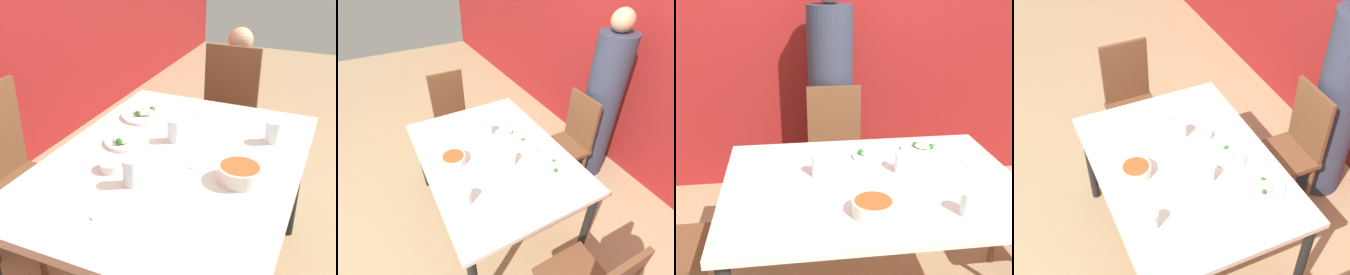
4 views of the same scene
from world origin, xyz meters
TOP-DOWN VIEW (x-y plane):
  - dining_table at (0.00, 0.00)m, footprint 1.46×1.08m
  - chair_adult_spot at (-0.08, 0.88)m, footprint 0.40×0.40m
  - chair_child_spot at (1.08, 0.07)m, footprint 0.40×0.40m
  - person_child at (1.36, 0.07)m, footprint 0.23×0.23m
  - bowl_curry at (-0.06, -0.31)m, footprint 0.18×0.18m
  - plate_rice_adult at (0.36, 0.33)m, footprint 0.25×0.25m
  - plate_rice_child at (0.05, 0.27)m, footprint 0.21×0.21m
  - bowl_rice_small at (-0.19, 0.21)m, footprint 0.11×0.11m
  - glass_water_tall at (-0.26, 0.08)m, footprint 0.07×0.07m
  - glass_water_short at (0.17, 0.07)m, footprint 0.07×0.07m
  - glass_water_center at (0.35, -0.36)m, footprint 0.08×0.08m
  - napkin_folded at (0.60, 0.12)m, footprint 0.14×0.14m
  - fork_steel at (0.04, -0.09)m, footprint 0.18×0.04m
  - spoon_steel at (-0.44, 0.06)m, footprint 0.17×0.10m

SIDE VIEW (x-z plane):
  - person_child at x=1.36m, z-range -0.04..1.04m
  - chair_adult_spot at x=-0.08m, z-range 0.03..1.02m
  - chair_child_spot at x=1.08m, z-range 0.03..1.02m
  - dining_table at x=0.00m, z-range 0.31..1.07m
  - napkin_folded at x=0.60m, z-range 0.76..0.77m
  - fork_steel at x=0.04m, z-range 0.76..0.77m
  - spoon_steel at x=-0.44m, z-range 0.76..0.77m
  - plate_rice_child at x=0.05m, z-range 0.75..0.80m
  - plate_rice_adult at x=0.36m, z-range 0.75..0.80m
  - bowl_rice_small at x=-0.19m, z-range 0.76..0.80m
  - bowl_curry at x=-0.06m, z-range 0.77..0.83m
  - glass_water_center at x=0.35m, z-range 0.76..0.87m
  - glass_water_short at x=0.17m, z-range 0.76..0.87m
  - glass_water_tall at x=-0.26m, z-range 0.76..0.88m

